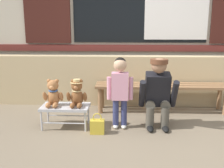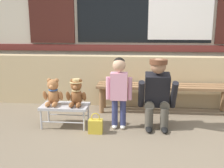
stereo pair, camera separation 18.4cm
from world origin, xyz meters
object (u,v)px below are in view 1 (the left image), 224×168
Objects in this scene: wooden_bench_long at (162,89)px; handbag_on_ground at (97,126)px; teddy_bear_plain at (53,94)px; child_standing at (120,85)px; adult_crouching at (158,93)px; teddy_bear_with_hat at (77,93)px; small_display_bench at (65,108)px.

handbag_on_ground is (-0.94, -0.96, -0.28)m from wooden_bench_long.
teddy_bear_plain is at bearing 160.80° from handbag_on_ground.
adult_crouching is at bearing 7.62° from child_standing.
wooden_bench_long is at bearing 78.27° from adult_crouching.
teddy_bear_plain is 0.32m from teddy_bear_with_hat.
child_standing is (-0.65, -0.75, 0.22)m from wooden_bench_long.
teddy_bear_plain is 0.38× the size of adult_crouching.
adult_crouching is at bearing 19.14° from handbag_on_ground.
small_display_bench is at bearing -151.78° from wooden_bench_long.
wooden_bench_long reaches higher than handbag_on_ground.
teddy_bear_plain is (-0.16, 0.00, 0.20)m from small_display_bench.
child_standing reaches higher than teddy_bear_plain.
teddy_bear_with_hat is 0.38× the size of adult_crouching.
child_standing is 1.01× the size of adult_crouching.
small_display_bench is (-1.39, -0.75, -0.11)m from wooden_bench_long.
wooden_bench_long is at bearing 48.90° from child_standing.
child_standing is at bearing -0.56° from teddy_bear_with_hat.
teddy_bear_plain is at bearing 179.69° from child_standing.
teddy_bear_plain is at bearing -154.35° from wooden_bench_long.
adult_crouching is (0.51, 0.07, -0.11)m from child_standing.
wooden_bench_long is 1.44m from teddy_bear_with_hat.
teddy_bear_with_hat is (-1.23, -0.74, 0.10)m from wooden_bench_long.
handbag_on_ground is (-0.80, -0.28, -0.38)m from adult_crouching.
teddy_bear_plain is at bearing -177.41° from adult_crouching.
teddy_bear_with_hat is 0.38× the size of child_standing.
teddy_bear_plain is at bearing -179.87° from teddy_bear_with_hat.
small_display_bench is at bearing -179.23° from teddy_bear_with_hat.
small_display_bench is 0.53m from handbag_on_ground.
handbag_on_ground is at bearing -160.86° from adult_crouching.
teddy_bear_with_hat is 1.34× the size of handbag_on_ground.
wooden_bench_long is 1.58m from small_display_bench.
child_standing reaches higher than adult_crouching.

